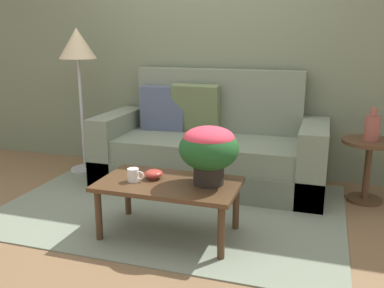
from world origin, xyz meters
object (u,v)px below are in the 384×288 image
couch (209,150)px  coffee_mug (134,175)px  table_vase (372,127)px  snack_bowl (154,174)px  side_table (368,159)px  floor_lamp (78,53)px  coffee_table (169,189)px  potted_plant (209,148)px

couch → coffee_mug: 1.27m
coffee_mug → table_vase: size_ratio=0.45×
snack_bowl → couch: bearing=85.0°
couch → side_table: couch is taller
couch → side_table: (1.44, -0.04, 0.05)m
side_table → coffee_mug: (-1.66, -1.20, 0.07)m
floor_lamp → side_table: bearing=-0.1°
side_table → snack_bowl: 1.90m
coffee_table → snack_bowl: size_ratio=7.43×
floor_lamp → snack_bowl: floor_lamp is taller
side_table → potted_plant: (-1.13, -1.09, 0.29)m
potted_plant → table_vase: size_ratio=1.48×
potted_plant → coffee_mug: bearing=-168.0°
coffee_table → floor_lamp: floor_lamp is taller
coffee_table → table_vase: table_vase is taller
floor_lamp → table_vase: bearing=-0.3°
table_vase → coffee_mug: bearing=-144.2°
coffee_table → table_vase: (1.41, 1.13, 0.31)m
floor_lamp → table_vase: size_ratio=5.32×
coffee_table → side_table: side_table is taller
side_table → coffee_mug: bearing=-144.1°
coffee_mug → floor_lamp: bearing=133.9°
couch → snack_bowl: 1.16m
potted_plant → couch: bearing=105.2°
coffee_table → snack_bowl: snack_bowl is taller
side_table → coffee_mug: 2.05m
table_vase → couch: bearing=178.1°
couch → potted_plant: couch is taller
snack_bowl → coffee_table: bearing=-14.6°
couch → coffee_table: (0.03, -1.18, 0.02)m
coffee_table → potted_plant: potted_plant is taller
couch → side_table: size_ratio=3.93×
coffee_table → coffee_mug: bearing=-166.1°
couch → coffee_table: couch is taller
coffee_table → coffee_mug: 0.27m
couch → floor_lamp: bearing=-178.5°
floor_lamp → potted_plant: size_ratio=3.60×
coffee_mug → side_table: bearing=35.9°
coffee_table → snack_bowl: bearing=165.4°
coffee_mug → snack_bowl: coffee_mug is taller
floor_lamp → table_vase: 2.88m
side_table → floor_lamp: floor_lamp is taller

